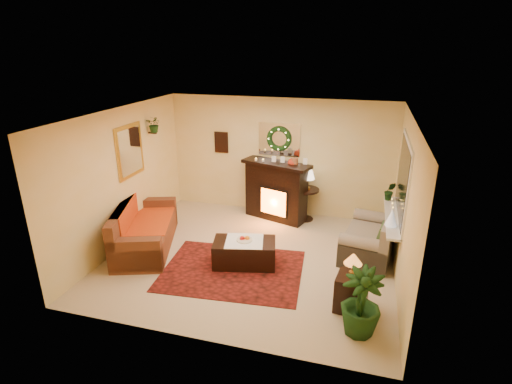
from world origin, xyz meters
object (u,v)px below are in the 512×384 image
(fireplace, at_px, (276,195))
(coffee_table, at_px, (244,254))
(sofa, at_px, (145,226))
(side_table_round, at_px, (306,206))
(loveseat, at_px, (370,233))
(end_table_square, at_px, (351,293))

(fireplace, distance_m, coffee_table, 2.13)
(sofa, distance_m, fireplace, 2.87)
(sofa, bearing_deg, side_table_round, 18.08)
(loveseat, height_order, side_table_round, loveseat)
(side_table_round, height_order, coffee_table, side_table_round)
(sofa, bearing_deg, loveseat, -7.47)
(sofa, distance_m, coffee_table, 2.02)
(fireplace, height_order, loveseat, fireplace)
(side_table_round, bearing_deg, coffee_table, -108.21)
(sofa, relative_size, coffee_table, 1.90)
(end_table_square, height_order, coffee_table, end_table_square)
(sofa, xyz_separation_m, fireplace, (2.08, 1.97, 0.12))
(sofa, xyz_separation_m, side_table_round, (2.72, 2.06, -0.10))
(fireplace, bearing_deg, sofa, -118.70)
(sofa, distance_m, loveseat, 4.18)
(fireplace, bearing_deg, loveseat, -11.43)
(sofa, height_order, side_table_round, sofa)
(fireplace, distance_m, loveseat, 2.32)
(sofa, height_order, loveseat, sofa)
(end_table_square, bearing_deg, sofa, 166.79)
(side_table_round, distance_m, end_table_square, 3.19)
(sofa, height_order, coffee_table, sofa)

